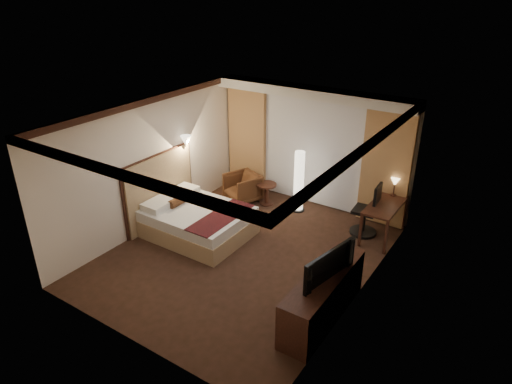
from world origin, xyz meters
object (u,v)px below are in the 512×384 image
Objects in this scene: floor_lamp at (299,181)px; desk at (383,221)px; office_chair at (365,209)px; armchair at (243,186)px; side_table at (267,194)px; dresser at (323,297)px; bed at (198,222)px; television at (324,257)px.

desk is (1.98, -0.11, -0.33)m from floor_lamp.
office_chair is at bearing -5.77° from floor_lamp.
floor_lamp reaches higher than armchair.
side_table is 3.97m from dresser.
armchair is at bearing -177.39° from desk.
bed is 2.75× the size of armchair.
office_chair is at bearing -1.08° from side_table.
office_chair is at bearing 34.26° from bed.
side_table is at bearing 77.98° from bed.
desk is at bearing 12.30° from television.
side_table is 0.25× the size of dresser.
dresser reaches higher than bed.
office_chair is 2.82m from dresser.
television is at bearing -89.60° from desk.
floor_lamp is (1.33, 0.26, 0.35)m from armchair.
armchair is 0.64× the size of television.
bed is 1.76× the size of office_chair.
office_chair is at bearing -172.36° from desk.
dresser reaches higher than armchair.
office_chair reaches higher than side_table.
armchair is (-0.15, 1.79, 0.07)m from bed.
desk is at bearing 3.65° from office_chair.
side_table is at bearing 37.41° from armchair.
floor_lamp is 0.72× the size of dresser.
television is at bearing -15.72° from bed.
bed is at bearing 164.42° from dresser.
television is at bearing -85.95° from office_chair.
side_table is at bearing 174.93° from office_chair.
armchair is at bearing 177.98° from office_chair.
desk is at bearing 91.01° from dresser.
floor_lamp is (1.17, 2.05, 0.42)m from bed.
dresser is at bearing -78.10° from television.
office_chair is (-0.37, -0.05, 0.19)m from desk.
floor_lamp is at bearing 34.26° from armchair.
floor_lamp reaches higher than desk.
side_table is 2.39m from office_chair.
floor_lamp is (0.76, 0.12, 0.46)m from side_table.
side_table is 0.41× the size of desk.
armchair is 0.51× the size of floor_lamp.
side_table is 0.35× the size of floor_lamp.
armchair is at bearing -168.77° from floor_lamp.
desk is 0.42m from office_chair.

